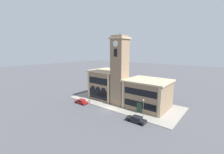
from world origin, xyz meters
TOP-DOWN VIEW (x-y plane):
  - ground_plane at (0.00, 0.00)m, footprint 300.00×300.00m
  - sidewalk_kerb at (0.00, 7.69)m, footprint 35.64×15.39m
  - clock_tower at (-0.00, 5.65)m, footprint 4.84×4.84m
  - town_hall_left_wing at (-7.15, 8.45)m, footprint 10.26×10.50m
  - town_hall_right_wing at (8.09, 8.46)m, footprint 12.15×10.50m
  - parked_car_near at (-9.55, -1.57)m, footprint 4.24×1.90m
  - parked_car_mid at (10.18, -1.57)m, footprint 4.67×1.99m
  - street_lamp at (10.83, 0.37)m, footprint 0.36×0.36m
  - bollard at (-7.93, 0.25)m, footprint 0.18×0.18m

SIDE VIEW (x-z plane):
  - ground_plane at x=0.00m, z-range 0.00..0.00m
  - sidewalk_kerb at x=0.00m, z-range 0.00..0.15m
  - bollard at x=-7.93m, z-range 0.14..1.20m
  - parked_car_near at x=-9.55m, z-range 0.03..1.43m
  - parked_car_mid at x=10.18m, z-range 0.03..1.49m
  - street_lamp at x=10.83m, z-range 1.01..6.11m
  - town_hall_right_wing at x=8.09m, z-range 0.03..8.36m
  - town_hall_left_wing at x=-7.15m, z-range 0.03..9.96m
  - clock_tower at x=0.00m, z-range -0.55..21.51m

